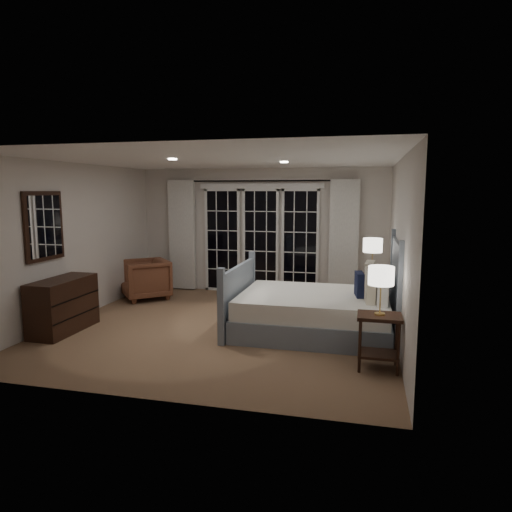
% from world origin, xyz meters
% --- Properties ---
extents(floor, '(5.00, 5.00, 0.00)m').
position_xyz_m(floor, '(0.00, 0.00, 0.00)').
color(floor, brown).
rests_on(floor, ground).
extents(ceiling, '(5.00, 5.00, 0.00)m').
position_xyz_m(ceiling, '(0.00, 0.00, 2.50)').
color(ceiling, white).
rests_on(ceiling, wall_back).
extents(wall_left, '(0.02, 5.00, 2.50)m').
position_xyz_m(wall_left, '(-2.50, 0.00, 1.25)').
color(wall_left, beige).
rests_on(wall_left, floor).
extents(wall_right, '(0.02, 5.00, 2.50)m').
position_xyz_m(wall_right, '(2.50, 0.00, 1.25)').
color(wall_right, beige).
rests_on(wall_right, floor).
extents(wall_back, '(5.00, 0.02, 2.50)m').
position_xyz_m(wall_back, '(0.00, 2.50, 1.25)').
color(wall_back, beige).
rests_on(wall_back, floor).
extents(wall_front, '(5.00, 0.02, 2.50)m').
position_xyz_m(wall_front, '(0.00, -2.50, 1.25)').
color(wall_front, beige).
rests_on(wall_front, floor).
extents(french_doors, '(2.50, 0.04, 2.20)m').
position_xyz_m(french_doors, '(0.00, 2.46, 1.09)').
color(french_doors, black).
rests_on(french_doors, wall_back).
extents(curtain_rod, '(3.50, 0.03, 0.03)m').
position_xyz_m(curtain_rod, '(0.00, 2.40, 2.25)').
color(curtain_rod, black).
rests_on(curtain_rod, wall_back).
extents(curtain_left, '(0.55, 0.10, 2.25)m').
position_xyz_m(curtain_left, '(-1.65, 2.38, 1.15)').
color(curtain_left, white).
rests_on(curtain_left, curtain_rod).
extents(curtain_right, '(0.55, 0.10, 2.25)m').
position_xyz_m(curtain_right, '(1.65, 2.38, 1.15)').
color(curtain_right, white).
rests_on(curtain_right, curtain_rod).
extents(downlight_a, '(0.12, 0.12, 0.01)m').
position_xyz_m(downlight_a, '(0.80, 0.60, 2.49)').
color(downlight_a, white).
rests_on(downlight_a, ceiling).
extents(downlight_b, '(0.12, 0.12, 0.01)m').
position_xyz_m(downlight_b, '(-0.60, -0.40, 2.49)').
color(downlight_b, white).
rests_on(downlight_b, ceiling).
extents(bed, '(2.33, 1.68, 1.37)m').
position_xyz_m(bed, '(1.41, 0.06, 0.34)').
color(bed, slate).
rests_on(bed, floor).
extents(nightstand_left, '(0.50, 0.40, 0.65)m').
position_xyz_m(nightstand_left, '(2.24, -1.15, 0.43)').
color(nightstand_left, '#331D11').
rests_on(nightstand_left, floor).
extents(nightstand_right, '(0.54, 0.43, 0.69)m').
position_xyz_m(nightstand_right, '(2.17, 1.18, 0.46)').
color(nightstand_right, '#331D11').
rests_on(nightstand_right, floor).
extents(lamp_left, '(0.29, 0.29, 0.56)m').
position_xyz_m(lamp_left, '(2.24, -1.15, 1.09)').
color(lamp_left, tan).
rests_on(lamp_left, nightstand_left).
extents(lamp_right, '(0.31, 0.31, 0.60)m').
position_xyz_m(lamp_right, '(2.17, 1.18, 1.17)').
color(lamp_right, tan).
rests_on(lamp_right, nightstand_right).
extents(armchair, '(1.17, 1.16, 0.76)m').
position_xyz_m(armchair, '(-2.03, 1.42, 0.38)').
color(armchair, brown).
rests_on(armchair, floor).
extents(dresser, '(0.47, 1.11, 0.79)m').
position_xyz_m(dresser, '(-2.23, -0.75, 0.39)').
color(dresser, '#331D11').
rests_on(dresser, floor).
extents(mirror, '(0.05, 0.85, 1.00)m').
position_xyz_m(mirror, '(-2.47, -0.75, 1.55)').
color(mirror, '#331D11').
rests_on(mirror, wall_left).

